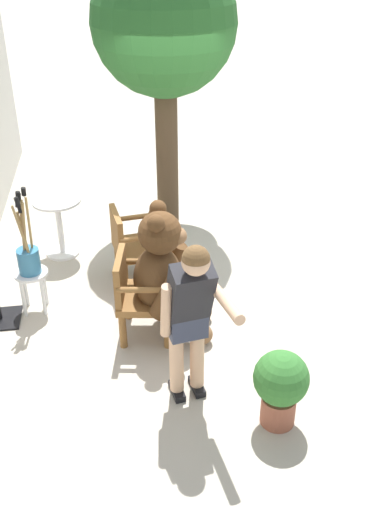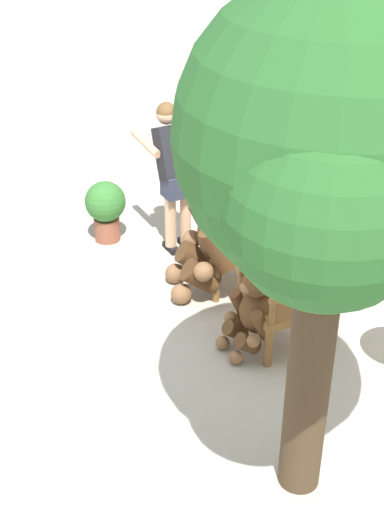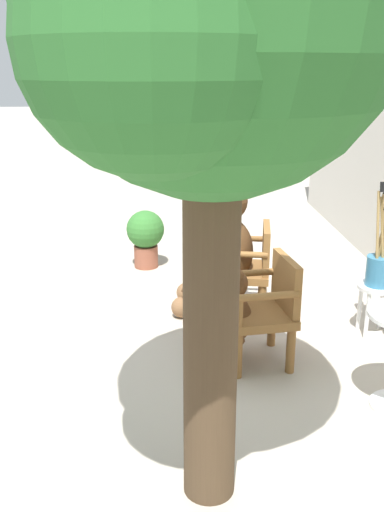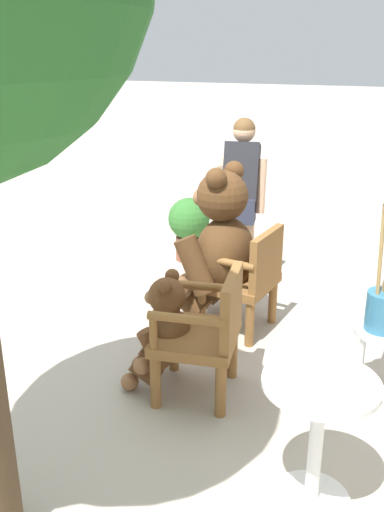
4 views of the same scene
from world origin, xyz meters
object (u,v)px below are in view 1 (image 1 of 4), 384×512
object	(u,v)px
wooden_chair_right	(133,244)
white_stool	(32,281)
patio_tree	(167,27)
brush_bucket	(28,254)
round_side_table	(59,221)
wooden_chair_left	(139,293)
potted_plant	(281,384)
teddy_bear_large	(166,274)
person_visitor	(190,310)
teddy_bear_small	(159,246)

from	to	relation	value
wooden_chair_right	white_stool	size ratio (longest dim) A/B	1.87
wooden_chair_right	patio_tree	bearing A→B (deg)	-21.04
brush_bucket	round_side_table	size ratio (longest dim) A/B	1.27
wooden_chair_left	potted_plant	xyz separation A→B (m)	(-1.34, -1.00, -0.07)
wooden_chair_left	teddy_bear_large	world-z (taller)	teddy_bear_large
teddy_bear_large	potted_plant	bearing A→B (deg)	-150.39
teddy_bear_large	person_visitor	bearing A→B (deg)	-174.60
brush_bucket	patio_tree	world-z (taller)	patio_tree
brush_bucket	teddy_bear_small	bearing A→B (deg)	-71.87
teddy_bear_large	brush_bucket	bearing A→B (deg)	66.86
round_side_table	potted_plant	xyz separation A→B (m)	(-3.04, -1.84, -0.05)
wooden_chair_left	patio_tree	world-z (taller)	patio_tree
white_stool	round_side_table	size ratio (longest dim) A/B	0.64
wooden_chair_right	patio_tree	world-z (taller)	patio_tree
brush_bucket	potted_plant	size ratio (longest dim) A/B	1.34
teddy_bear_large	teddy_bear_small	distance (m)	1.03
person_visitor	wooden_chair_left	bearing A→B (deg)	19.30
white_stool	patio_tree	xyz separation A→B (m)	(1.96, -1.65, 2.10)
potted_plant	teddy_bear_large	bearing A→B (deg)	29.61
white_stool	potted_plant	xyz separation A→B (m)	(-1.88, -2.06, 0.04)
round_side_table	patio_tree	xyz separation A→B (m)	(0.80, -1.43, 2.00)
teddy_bear_small	potted_plant	size ratio (longest dim) A/B	1.21
teddy_bear_large	patio_tree	size ratio (longest dim) A/B	0.40
round_side_table	patio_tree	bearing A→B (deg)	-60.64
wooden_chair_left	teddy_bear_small	xyz separation A→B (m)	(0.98, -0.28, -0.06)
wooden_chair_left	round_side_table	bearing A→B (deg)	26.25
patio_tree	brush_bucket	bearing A→B (deg)	139.98
teddy_bear_small	patio_tree	bearing A→B (deg)	-11.37
patio_tree	potted_plant	bearing A→B (deg)	-173.89
wooden_chair_left	wooden_chair_right	bearing A→B (deg)	0.01
brush_bucket	round_side_table	distance (m)	1.20
person_visitor	teddy_bear_small	bearing A→B (deg)	1.70
wooden_chair_right	white_stool	xyz separation A→B (m)	(-0.42, 1.06, -0.11)
teddy_bear_large	white_stool	bearing A→B (deg)	66.86
teddy_bear_small	white_stool	distance (m)	1.41
teddy_bear_large	round_side_table	world-z (taller)	teddy_bear_large
white_stool	patio_tree	size ratio (longest dim) A/B	0.14
potted_plant	person_visitor	bearing A→B (deg)	61.32
wooden_chair_right	person_visitor	size ratio (longest dim) A/B	0.55
patio_tree	white_stool	bearing A→B (deg)	139.95
white_stool	wooden_chair_right	bearing A→B (deg)	-68.15
wooden_chair_left	patio_tree	size ratio (longest dim) A/B	0.26
wooden_chair_right	teddy_bear_small	distance (m)	0.29
wooden_chair_left	potted_plant	distance (m)	1.67
wooden_chair_right	patio_tree	size ratio (longest dim) A/B	0.26
person_visitor	patio_tree	distance (m)	3.81
wooden_chair_right	person_visitor	distance (m)	2.02
teddy_bear_large	wooden_chair_left	bearing A→B (deg)	85.25
person_visitor	white_stool	bearing A→B (deg)	42.69
teddy_bear_large	patio_tree	distance (m)	3.11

